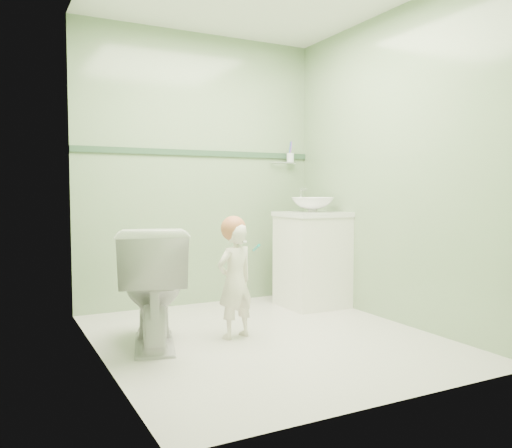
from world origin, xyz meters
TOP-DOWN VIEW (x-y plane):
  - ground at (0.00, 0.00)m, footprint 2.50×2.50m
  - room_shell at (0.00, 0.00)m, footprint 2.50×2.54m
  - trim_stripe at (0.00, 1.24)m, footprint 2.20×0.02m
  - vanity at (0.84, 0.70)m, footprint 0.52×0.50m
  - counter at (0.84, 0.70)m, footprint 0.54×0.52m
  - basin at (0.84, 0.70)m, footprint 0.37×0.37m
  - faucet at (0.84, 0.89)m, footprint 0.03×0.13m
  - cup_holder at (0.89, 1.18)m, footprint 0.26×0.07m
  - toilet at (-0.74, 0.20)m, footprint 0.63×0.86m
  - toddler at (-0.19, 0.10)m, footprint 0.33×0.26m
  - hair_cap at (-0.19, 0.13)m, footprint 0.18×0.18m
  - teal_toothbrush at (-0.08, 0.00)m, footprint 0.11×0.14m

SIDE VIEW (x-z plane):
  - ground at x=0.00m, z-range 0.00..0.00m
  - toilet at x=-0.74m, z-range 0.00..0.79m
  - toddler at x=-0.19m, z-range 0.00..0.79m
  - vanity at x=0.84m, z-range 0.00..0.80m
  - teal_toothbrush at x=-0.08m, z-range 0.59..0.68m
  - hair_cap at x=-0.19m, z-range 0.67..0.84m
  - counter at x=0.84m, z-range 0.79..0.83m
  - basin at x=0.84m, z-range 0.83..0.96m
  - faucet at x=0.84m, z-range 0.88..1.06m
  - room_shell at x=0.00m, z-range 0.00..2.40m
  - cup_holder at x=0.89m, z-range 1.22..1.44m
  - trim_stripe at x=0.00m, z-range 1.33..1.38m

